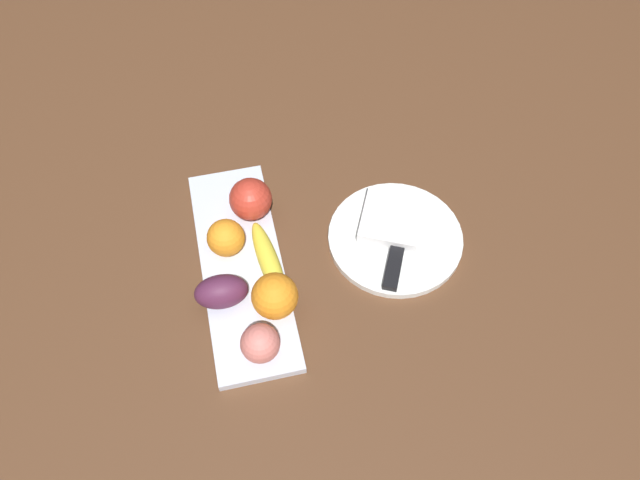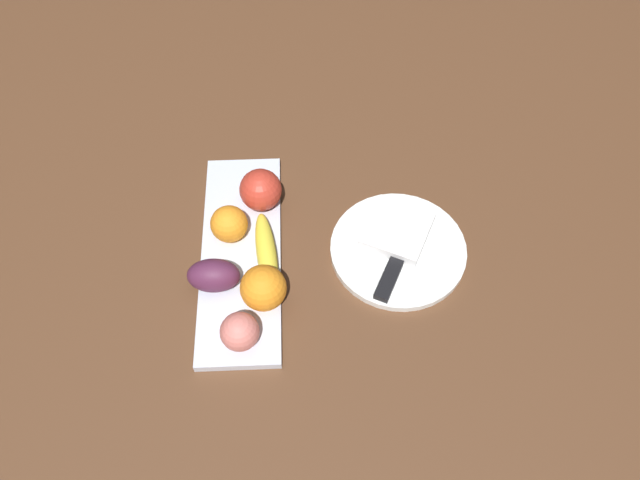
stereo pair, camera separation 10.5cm
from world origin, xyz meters
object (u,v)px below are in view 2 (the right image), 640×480
at_px(banana, 267,254).
at_px(peach, 240,332).
at_px(apple, 261,190).
at_px(dinner_plate, 398,250).
at_px(orange_near_banana, 227,224).
at_px(fruit_tray, 241,255).
at_px(folded_napkin, 397,230).
at_px(grape_bunch, 214,276).
at_px(knife, 393,270).
at_px(orange_near_apple, 263,288).

relative_size(banana, peach, 2.74).
distance_m(apple, dinner_plate, 0.26).
xyz_separation_m(banana, orange_near_banana, (0.05, 0.07, 0.02)).
bearing_deg(fruit_tray, orange_near_banana, 29.20).
bearing_deg(banana, folded_napkin, 94.18).
bearing_deg(peach, grape_bunch, 23.86).
height_order(orange_near_banana, peach, orange_near_banana).
relative_size(dinner_plate, knife, 1.34).
distance_m(fruit_tray, knife, 0.26).
height_order(orange_near_apple, dinner_plate, orange_near_apple).
height_order(fruit_tray, folded_napkin, folded_napkin).
relative_size(fruit_tray, folded_napkin, 3.79).
xyz_separation_m(apple, dinner_plate, (-0.10, -0.23, -0.05)).
xyz_separation_m(banana, peach, (-0.15, 0.04, 0.01)).
xyz_separation_m(peach, knife, (0.11, -0.25, -0.03)).
distance_m(fruit_tray, apple, 0.12).
xyz_separation_m(fruit_tray, dinner_plate, (-0.00, -0.27, -0.00)).
height_order(fruit_tray, knife, knife).
distance_m(banana, knife, 0.21).
bearing_deg(dinner_plate, orange_near_apple, 111.89).
relative_size(fruit_tray, peach, 6.75).
bearing_deg(dinner_plate, folded_napkin, 0.00).
relative_size(grape_bunch, dinner_plate, 0.37).
height_order(fruit_tray, orange_near_apple, orange_near_apple).
height_order(apple, folded_napkin, apple).
height_order(orange_near_banana, folded_napkin, orange_near_banana).
bearing_deg(orange_near_banana, banana, -128.76).
relative_size(orange_near_apple, peach, 1.22).
bearing_deg(orange_near_apple, folded_napkin, -62.06).
distance_m(orange_near_apple, folded_napkin, 0.26).
xyz_separation_m(orange_near_banana, peach, (-0.20, -0.03, -0.00)).
height_order(apple, grape_bunch, apple).
bearing_deg(orange_near_banana, knife, -106.91).
bearing_deg(peach, orange_near_banana, 7.71).
distance_m(orange_near_banana, grape_bunch, 0.10).
height_order(orange_near_banana, knife, orange_near_banana).
distance_m(apple, folded_napkin, 0.24).
distance_m(orange_near_apple, grape_bunch, 0.09).
bearing_deg(fruit_tray, apple, -18.71).
relative_size(banana, folded_napkin, 1.54).
bearing_deg(peach, knife, -64.95).
height_order(peach, knife, peach).
bearing_deg(knife, dinner_plate, 8.08).
height_order(folded_napkin, knife, folded_napkin).
xyz_separation_m(apple, peach, (-0.26, 0.03, -0.01)).
distance_m(folded_napkin, knife, 0.08).
xyz_separation_m(fruit_tray, knife, (-0.05, -0.25, 0.01)).
height_order(apple, knife, apple).
relative_size(fruit_tray, grape_bunch, 4.80).
bearing_deg(orange_near_apple, grape_bunch, 68.81).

